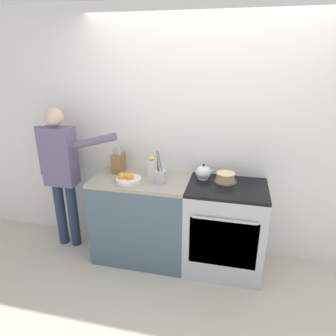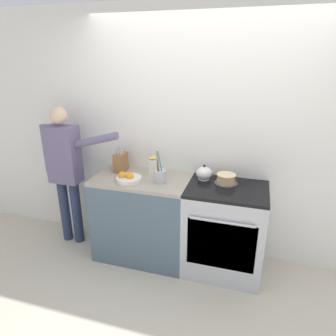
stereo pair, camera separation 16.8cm
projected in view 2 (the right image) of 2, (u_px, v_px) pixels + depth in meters
ground_plane at (193, 282)px, 2.97m from camera, size 16.00×16.00×0.00m
wall_back at (209, 140)px, 3.07m from camera, size 8.00×0.04×2.60m
counter_cabinet at (143, 217)px, 3.25m from camera, size 0.99×0.59×0.93m
stove_range at (224, 230)px, 3.01m from camera, size 0.77×0.63×0.93m
layer_cake at (226, 179)px, 2.93m from camera, size 0.23×0.23×0.10m
tea_kettle at (204, 173)px, 3.02m from camera, size 0.19×0.16×0.16m
knife_block at (121, 162)px, 3.24m from camera, size 0.10×0.18×0.28m
utensil_crock at (160, 176)px, 2.95m from camera, size 0.12×0.12×0.33m
fruit_bowl at (128, 178)px, 2.98m from camera, size 0.25×0.25×0.11m
milk_carton at (153, 165)px, 3.14m from camera, size 0.07×0.07×0.21m
person_baker at (66, 166)px, 3.32m from camera, size 0.92×0.20×1.61m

